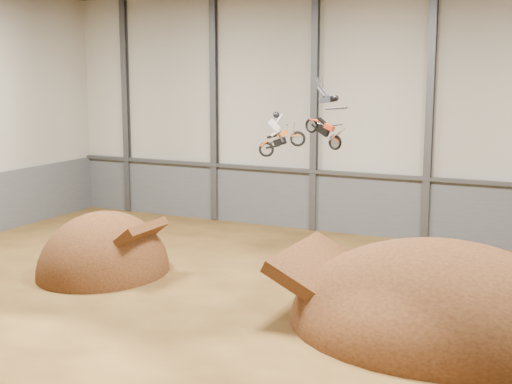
% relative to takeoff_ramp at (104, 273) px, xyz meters
% --- Properties ---
extents(floor, '(40.00, 40.00, 0.00)m').
position_rel_takeoff_ramp_xyz_m(floor, '(8.91, -2.02, 0.00)').
color(floor, '#492F13').
rests_on(floor, ground).
extents(back_wall, '(40.00, 0.10, 14.00)m').
position_rel_takeoff_ramp_xyz_m(back_wall, '(8.91, 12.98, 7.00)').
color(back_wall, '#B5B0A1').
rests_on(back_wall, ground).
extents(lower_band_back, '(39.80, 0.18, 3.50)m').
position_rel_takeoff_ramp_xyz_m(lower_band_back, '(8.91, 12.88, 1.75)').
color(lower_band_back, '#55585C').
rests_on(lower_band_back, ground).
extents(steel_rail, '(39.80, 0.35, 0.20)m').
position_rel_takeoff_ramp_xyz_m(steel_rail, '(8.91, 12.73, 3.55)').
color(steel_rail, '#47494F').
rests_on(steel_rail, lower_band_back).
extents(steel_column_0, '(0.40, 0.36, 13.90)m').
position_rel_takeoff_ramp_xyz_m(steel_column_0, '(-7.75, 12.78, 7.00)').
color(steel_column_0, '#47494F').
rests_on(steel_column_0, ground).
extents(steel_column_1, '(0.40, 0.36, 13.90)m').
position_rel_takeoff_ramp_xyz_m(steel_column_1, '(-1.09, 12.78, 7.00)').
color(steel_column_1, '#47494F').
rests_on(steel_column_1, ground).
extents(steel_column_2, '(0.40, 0.36, 13.90)m').
position_rel_takeoff_ramp_xyz_m(steel_column_2, '(5.58, 12.78, 7.00)').
color(steel_column_2, '#47494F').
rests_on(steel_column_2, ground).
extents(steel_column_3, '(0.40, 0.36, 13.90)m').
position_rel_takeoff_ramp_xyz_m(steel_column_3, '(12.25, 12.78, 7.00)').
color(steel_column_3, '#47494F').
rests_on(steel_column_3, ground).
extents(takeoff_ramp, '(5.86, 6.76, 5.86)m').
position_rel_takeoff_ramp_xyz_m(takeoff_ramp, '(0.00, 0.00, 0.00)').
color(takeoff_ramp, '#381C0E').
rests_on(takeoff_ramp, ground).
extents(landing_ramp, '(11.23, 9.94, 6.48)m').
position_rel_takeoff_ramp_xyz_m(landing_ramp, '(15.69, -0.43, 0.00)').
color(landing_ramp, '#381C0E').
rests_on(landing_ramp, ground).
extents(fmx_rider_a, '(2.96, 1.79, 2.69)m').
position_rel_takeoff_ramp_xyz_m(fmx_rider_a, '(7.21, 4.67, 6.69)').
color(fmx_rider_a, '#C95712').
extents(fmx_rider_b, '(3.44, 1.64, 3.20)m').
position_rel_takeoff_ramp_xyz_m(fmx_rider_b, '(10.25, 1.34, 7.73)').
color(fmx_rider_b, '#B03516').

